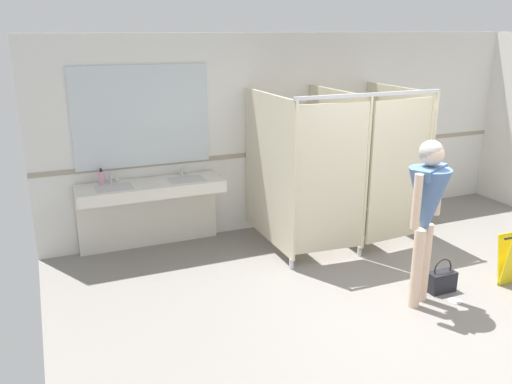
{
  "coord_description": "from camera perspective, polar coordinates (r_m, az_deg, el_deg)",
  "views": [
    {
      "loc": [
        -3.41,
        -3.61,
        2.66
      ],
      "look_at": [
        -1.66,
        0.56,
        1.25
      ],
      "focal_mm": 36.72,
      "sensor_mm": 36.0,
      "label": 1
    }
  ],
  "objects": [
    {
      "name": "ground_plane",
      "position": [
        5.66,
        18.41,
        -12.26
      ],
      "size": [
        7.19,
        6.05,
        0.1
      ],
      "primitive_type": "cube",
      "color": "gray"
    },
    {
      "name": "wall_back",
      "position": [
        7.37,
        5.21,
        6.72
      ],
      "size": [
        7.19,
        0.12,
        2.62
      ],
      "primitive_type": "cube",
      "color": "silver",
      "rests_on": "ground_plane"
    },
    {
      "name": "wall_back_tile_band",
      "position": [
        7.37,
        5.39,
        4.66
      ],
      "size": [
        7.19,
        0.01,
        0.06
      ],
      "primitive_type": "cube",
      "color": "#9E937F",
      "rests_on": "wall_back"
    },
    {
      "name": "vanity_counter",
      "position": [
        6.56,
        -11.44,
        -0.85
      ],
      "size": [
        1.75,
        0.54,
        1.01
      ],
      "color": "silver",
      "rests_on": "ground_plane"
    },
    {
      "name": "mirror_panel",
      "position": [
        6.51,
        -12.31,
        8.04
      ],
      "size": [
        1.65,
        0.02,
        1.21
      ],
      "primitive_type": "cube",
      "color": "silver",
      "rests_on": "wall_back"
    },
    {
      "name": "bathroom_stalls",
      "position": [
        6.61,
        9.47,
        2.91
      ],
      "size": [
        1.92,
        1.46,
        1.98
      ],
      "color": "beige",
      "rests_on": "ground_plane"
    },
    {
      "name": "person_standing",
      "position": [
        5.26,
        18.13,
        -1.17
      ],
      "size": [
        0.54,
        0.54,
        1.68
      ],
      "color": "beige",
      "rests_on": "ground_plane"
    },
    {
      "name": "handbag",
      "position": [
        5.93,
        19.55,
        -9.09
      ],
      "size": [
        0.3,
        0.15,
        0.37
      ],
      "color": "black",
      "rests_on": "ground_plane"
    },
    {
      "name": "soap_dispenser",
      "position": [
        6.46,
        -16.49,
        1.52
      ],
      "size": [
        0.07,
        0.07,
        0.19
      ],
      "color": "#D899B2",
      "rests_on": "vanity_counter"
    },
    {
      "name": "wet_floor_sign",
      "position": [
        6.31,
        26.06,
        -6.58
      ],
      "size": [
        0.28,
        0.19,
        0.56
      ],
      "color": "yellow",
      "rests_on": "ground_plane"
    },
    {
      "name": "floor_drain_cover",
      "position": [
        5.83,
        20.86,
        -11.0
      ],
      "size": [
        0.14,
        0.14,
        0.01
      ],
      "primitive_type": "cylinder",
      "color": "#B7BABF",
      "rests_on": "ground_plane"
    }
  ]
}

